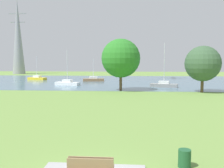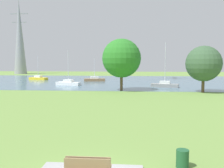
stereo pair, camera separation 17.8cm
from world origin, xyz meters
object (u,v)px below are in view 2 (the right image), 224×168
at_px(bench_facing_water, 89,168).
at_px(sailboat_white, 68,83).
at_px(electricity_pylon, 20,36).
at_px(sailboat_yellow, 38,78).
at_px(sailboat_gray, 165,85).
at_px(sailboat_brown, 94,79).
at_px(tree_west_near, 121,58).
at_px(tree_east_far, 204,64).
at_px(litter_bin, 182,159).

xyz_separation_m(bench_facing_water, sailboat_white, (-10.81, 38.72, -0.01)).
bearing_deg(electricity_pylon, sailboat_yellow, -58.33).
distance_m(sailboat_gray, electricity_pylon, 64.32).
height_order(bench_facing_water, sailboat_yellow, sailboat_yellow).
bearing_deg(sailboat_brown, tree_west_near, -68.57).
bearing_deg(sailboat_gray, sailboat_yellow, 152.19).
distance_m(sailboat_gray, tree_east_far, 9.42).
bearing_deg(bench_facing_water, sailboat_gray, 78.62).
xyz_separation_m(tree_west_near, electricity_pylon, (-38.63, 48.75, 8.21)).
height_order(bench_facing_water, tree_west_near, tree_west_near).
relative_size(sailboat_white, tree_west_near, 0.82).
height_order(sailboat_yellow, tree_west_near, tree_west_near).
distance_m(litter_bin, sailboat_yellow, 56.52).
relative_size(bench_facing_water, sailboat_yellow, 0.31).
height_order(bench_facing_water, litter_bin, bench_facing_water).
bearing_deg(sailboat_white, electricity_pylon, 124.53).
height_order(sailboat_gray, tree_west_near, tree_west_near).
height_order(sailboat_brown, sailboat_yellow, sailboat_yellow).
bearing_deg(sailboat_gray, sailboat_brown, 139.95).
xyz_separation_m(bench_facing_water, sailboat_gray, (7.34, 36.46, 0.01)).
height_order(bench_facing_water, sailboat_gray, sailboat_gray).
height_order(bench_facing_water, tree_east_far, tree_east_far).
bearing_deg(tree_west_near, tree_east_far, -6.44).
bearing_deg(litter_bin, bench_facing_water, -159.50).
distance_m(sailboat_white, tree_east_far, 25.06).
height_order(litter_bin, sailboat_white, sailboat_white).
height_order(sailboat_white, tree_east_far, tree_east_far).
bearing_deg(tree_east_far, sailboat_gray, 123.47).
xyz_separation_m(litter_bin, sailboat_white, (-14.76, 37.24, 0.06)).
bearing_deg(sailboat_gray, tree_east_far, -56.53).
bearing_deg(sailboat_white, bench_facing_water, -74.41).
relative_size(sailboat_white, electricity_pylon, 0.25).
relative_size(sailboat_white, sailboat_gray, 0.85).
relative_size(bench_facing_water, sailboat_brown, 0.34).
bearing_deg(tree_east_far, sailboat_brown, 134.84).
distance_m(sailboat_yellow, tree_west_near, 30.59).
bearing_deg(sailboat_yellow, electricity_pylon, 121.67).
bearing_deg(sailboat_yellow, litter_bin, -62.93).
height_order(sailboat_brown, tree_east_far, tree_east_far).
bearing_deg(sailboat_yellow, bench_facing_water, -67.21).
bearing_deg(bench_facing_water, tree_west_near, 90.31).
height_order(sailboat_white, electricity_pylon, electricity_pylon).
distance_m(sailboat_brown, tree_east_far, 27.70).
height_order(litter_bin, sailboat_yellow, sailboat_yellow).
xyz_separation_m(sailboat_gray, electricity_pylon, (-46.13, 42.94, 12.85)).
relative_size(sailboat_brown, tree_west_near, 0.64).
bearing_deg(sailboat_white, sailboat_yellow, 129.96).
bearing_deg(sailboat_brown, sailboat_white, -109.56).
bearing_deg(sailboat_gray, litter_bin, -95.53).
relative_size(tree_east_far, electricity_pylon, 0.26).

